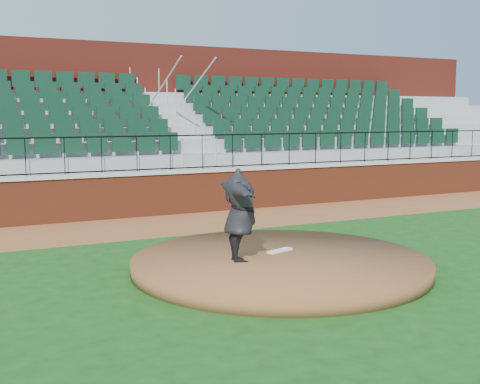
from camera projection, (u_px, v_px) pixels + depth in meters
name	position (u px, v px, depth m)	size (l,w,h in m)	color
ground	(275.00, 268.00, 11.90)	(90.00, 90.00, 0.00)	#144413
warning_track	(174.00, 224.00, 16.68)	(34.00, 3.20, 0.01)	brown
field_wall	(154.00, 195.00, 18.03)	(34.00, 0.35, 1.20)	maroon
wall_cap	(154.00, 173.00, 17.95)	(34.00, 0.45, 0.10)	#B7B7B7
wall_railing	(154.00, 153.00, 17.88)	(34.00, 0.05, 1.00)	black
seating_stands	(126.00, 133.00, 20.23)	(34.00, 5.10, 4.60)	gray
concourse_wall	(104.00, 119.00, 22.66)	(34.00, 0.50, 5.50)	maroon
pitchers_mound	(280.00, 264.00, 11.74)	(5.59, 5.59, 0.25)	brown
pitching_rubber	(280.00, 251.00, 12.20)	(0.59, 0.15, 0.04)	white
pitcher	(240.00, 215.00, 11.31)	(2.10, 0.57, 1.71)	black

